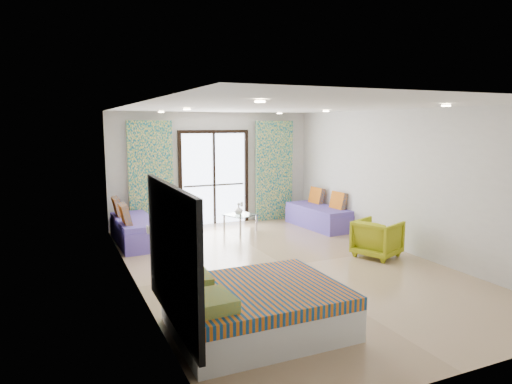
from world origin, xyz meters
name	(u,v)px	position (x,y,z in m)	size (l,w,h in m)	color
floor	(285,266)	(0.00, 0.00, 0.00)	(5.00, 7.50, 0.01)	#9F805F
ceiling	(287,107)	(0.00, 0.00, 2.70)	(5.00, 7.50, 0.01)	silver
wall_back	(214,169)	(0.00, 3.75, 1.35)	(5.00, 0.01, 2.70)	silver
wall_front	(473,239)	(0.00, -3.75, 1.35)	(5.00, 0.01, 2.70)	silver
wall_left	(134,198)	(-2.50, 0.00, 1.35)	(0.01, 7.50, 2.70)	silver
wall_right	(402,181)	(2.50, 0.00, 1.35)	(0.01, 7.50, 2.70)	silver
balcony_door	(214,172)	(0.00, 3.72, 1.26)	(1.76, 0.08, 2.28)	black
balcony_rail	(214,185)	(0.00, 3.73, 0.95)	(1.52, 0.03, 0.04)	#595451
curtain_left	(151,176)	(-1.55, 3.57, 1.25)	(1.00, 0.10, 2.50)	beige
curtain_right	(274,171)	(1.55, 3.57, 1.25)	(1.00, 0.10, 2.50)	beige
downlight_a	(260,102)	(-1.40, -2.00, 2.67)	(0.12, 0.12, 0.02)	#FFE0B2
downlight_b	(446,106)	(1.40, -2.00, 2.67)	(0.12, 0.12, 0.02)	#FFE0B2
downlight_c	(187,109)	(-1.40, 1.00, 2.67)	(0.12, 0.12, 0.02)	#FFE0B2
downlight_d	(326,111)	(1.40, 1.00, 2.67)	(0.12, 0.12, 0.02)	#FFE0B2
downlight_e	(161,112)	(-1.40, 3.00, 2.67)	(0.12, 0.12, 0.02)	#FFE0B2
downlight_f	(280,113)	(1.40, 3.00, 2.67)	(0.12, 0.12, 0.02)	#FFE0B2
headboard	(172,254)	(-2.46, -2.06, 1.05)	(0.06, 2.10, 1.50)	black
switch_plate	(148,230)	(-2.47, -0.81, 1.05)	(0.02, 0.10, 0.10)	silver
bed	(256,308)	(-1.48, -2.06, 0.28)	(1.95, 1.59, 0.67)	silver
daybed_left	(134,230)	(-2.12, 2.58, 0.29)	(0.78, 1.89, 0.92)	#5C4AB1
daybed_right	(319,216)	(2.12, 2.32, 0.28)	(0.84, 1.85, 0.89)	#5C4AB1
coffee_table	(240,216)	(0.26, 2.69, 0.35)	(0.78, 0.78, 0.69)	silver
vase	(239,210)	(0.23, 2.72, 0.49)	(0.19, 0.20, 0.19)	white
armchair	(377,236)	(1.81, -0.18, 0.38)	(0.73, 0.68, 0.75)	#A3A915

